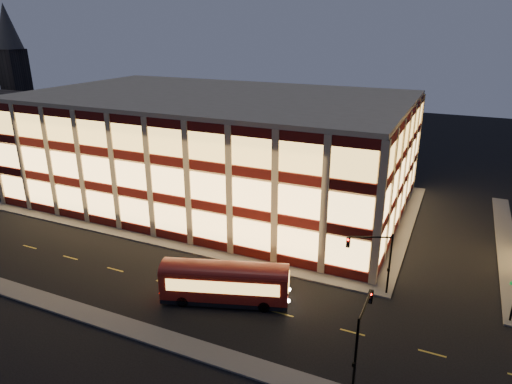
% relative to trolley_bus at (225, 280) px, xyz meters
% --- Properties ---
extents(ground, '(200.00, 200.00, 0.00)m').
position_rel_trolley_bus_xyz_m(ground, '(-10.68, 6.29, -2.08)').
color(ground, black).
rests_on(ground, ground).
extents(sidewalk_office_south, '(54.00, 2.00, 0.15)m').
position_rel_trolley_bus_xyz_m(sidewalk_office_south, '(-13.68, 7.29, -2.01)').
color(sidewalk_office_south, '#514F4C').
rests_on(sidewalk_office_south, ground).
extents(sidewalk_office_east, '(2.00, 30.00, 0.15)m').
position_rel_trolley_bus_xyz_m(sidewalk_office_east, '(12.32, 23.29, -2.01)').
color(sidewalk_office_east, '#514F4C').
rests_on(sidewalk_office_east, ground).
extents(sidewalk_tower_west, '(2.00, 30.00, 0.15)m').
position_rel_trolley_bus_xyz_m(sidewalk_tower_west, '(23.32, 23.29, -2.01)').
color(sidewalk_tower_west, '#514F4C').
rests_on(sidewalk_tower_west, ground).
extents(sidewalk_near, '(100.00, 2.00, 0.15)m').
position_rel_trolley_bus_xyz_m(sidewalk_near, '(-10.68, -6.71, -2.01)').
color(sidewalk_near, '#514F4C').
rests_on(sidewalk_near, ground).
extents(office_building, '(50.45, 30.45, 14.50)m').
position_rel_trolley_bus_xyz_m(office_building, '(-13.60, 23.21, 5.16)').
color(office_building, tan).
rests_on(office_building, ground).
extents(church_tower, '(5.00, 5.00, 18.00)m').
position_rel_trolley_bus_xyz_m(church_tower, '(-80.68, 46.29, 6.92)').
color(church_tower, '#2D2621').
rests_on(church_tower, ground).
extents(church_spire, '(6.00, 6.00, 10.00)m').
position_rel_trolley_bus_xyz_m(church_spire, '(-80.68, 46.29, 20.92)').
color(church_spire, '#4C473F').
rests_on(church_spire, church_tower).
extents(traffic_signal_far, '(3.79, 1.87, 6.00)m').
position_rel_trolley_bus_xyz_m(traffic_signal_far, '(11.53, 6.53, 2.03)').
color(traffic_signal_far, black).
rests_on(traffic_signal_far, ground).
extents(traffic_signal_near, '(0.32, 4.45, 6.00)m').
position_rel_trolley_bus_xyz_m(traffic_signal_near, '(12.82, -4.74, 2.04)').
color(traffic_signal_near, black).
rests_on(traffic_signal_near, ground).
extents(trolley_bus, '(11.41, 6.12, 3.76)m').
position_rel_trolley_bus_xyz_m(trolley_bus, '(0.00, 0.00, 0.00)').
color(trolley_bus, maroon).
rests_on(trolley_bus, ground).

